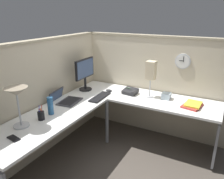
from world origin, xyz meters
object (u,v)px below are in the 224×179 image
(keyboard, at_px, (100,97))
(desk_lamp_dome, at_px, (17,95))
(cell_phone, at_px, (14,138))
(wall_clock, at_px, (183,61))
(thermos_flask, at_px, (50,106))
(book_stack, at_px, (193,105))
(office_phone, at_px, (130,92))
(computer_mouse, at_px, (109,90))
(monitor, at_px, (85,72))
(tissue_box, at_px, (166,96))
(laptop, at_px, (64,99))
(desk_lamp_paper, at_px, (151,71))
(pen_cup, at_px, (41,115))

(keyboard, bearing_deg, desk_lamp_dome, 161.73)
(cell_phone, xyz_separation_m, wall_clock, (2.02, -1.16, 0.50))
(thermos_flask, distance_m, book_stack, 1.82)
(office_phone, bearing_deg, computer_mouse, 99.96)
(monitor, relative_size, office_phone, 2.19)
(tissue_box, distance_m, wall_clock, 0.55)
(cell_phone, xyz_separation_m, book_stack, (1.65, -1.41, 0.02))
(laptop, xyz_separation_m, cell_phone, (-0.99, -0.20, -0.02))
(thermos_flask, bearing_deg, desk_lamp_paper, -37.81)
(cell_phone, distance_m, book_stack, 2.17)
(desk_lamp_paper, xyz_separation_m, wall_clock, (0.31, -0.36, 0.12))
(keyboard, height_order, book_stack, book_stack)
(computer_mouse, distance_m, office_phone, 0.35)
(monitor, height_order, office_phone, monitor)
(pen_cup, xyz_separation_m, cell_phone, (-0.43, -0.06, -0.05))
(laptop, distance_m, tissue_box, 1.45)
(monitor, relative_size, tissue_box, 4.17)
(pen_cup, height_order, cell_phone, pen_cup)
(keyboard, distance_m, wall_clock, 1.30)
(desk_lamp_dome, distance_m, pen_cup, 0.39)
(thermos_flask, relative_size, book_stack, 0.70)
(pen_cup, xyz_separation_m, tissue_box, (1.31, -1.10, -0.01))
(monitor, xyz_separation_m, desk_lamp_dome, (-1.31, -0.06, 0.07))
(laptop, xyz_separation_m, pen_cup, (-0.56, -0.14, 0.03))
(monitor, relative_size, desk_lamp_paper, 0.94)
(keyboard, bearing_deg, pen_cup, 162.69)
(monitor, distance_m, book_stack, 1.64)
(keyboard, height_order, thermos_flask, thermos_flask)
(pen_cup, distance_m, book_stack, 1.91)
(desk_lamp_paper, bearing_deg, wall_clock, -49.50)
(desk_lamp_dome, bearing_deg, wall_clock, -35.78)
(desk_lamp_paper, height_order, wall_clock, wall_clock)
(monitor, distance_m, desk_lamp_dome, 1.32)
(computer_mouse, bearing_deg, tissue_box, -82.73)
(cell_phone, xyz_separation_m, tissue_box, (1.75, -1.04, 0.04))
(keyboard, xyz_separation_m, office_phone, (0.35, -0.33, 0.03))
(computer_mouse, relative_size, pen_cup, 0.58)
(office_phone, bearing_deg, pen_cup, 155.78)
(laptop, bearing_deg, desk_lamp_dome, -175.48)
(pen_cup, bearing_deg, tissue_box, -39.94)
(pen_cup, distance_m, thermos_flask, 0.17)
(desk_lamp_dome, bearing_deg, keyboard, -15.68)
(monitor, relative_size, keyboard, 1.16)
(desk_lamp_dome, distance_m, thermos_flask, 0.46)
(monitor, height_order, book_stack, monitor)
(laptop, bearing_deg, thermos_flask, -161.21)
(book_stack, height_order, wall_clock, wall_clock)
(desk_lamp_paper, distance_m, wall_clock, 0.50)
(thermos_flask, distance_m, wall_clock, 1.93)
(thermos_flask, height_order, office_phone, thermos_flask)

